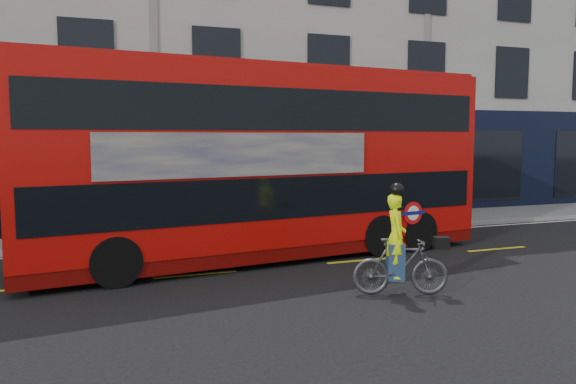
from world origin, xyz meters
TOP-DOWN VIEW (x-y plane):
  - ground at (0.00, 0.00)m, footprint 120.00×120.00m
  - pavement at (0.00, 6.50)m, footprint 60.00×3.00m
  - kerb at (0.00, 5.00)m, footprint 60.00×0.12m
  - building_terrace at (0.00, 12.94)m, footprint 50.00×10.07m
  - road_edge_line at (0.00, 4.70)m, footprint 58.00×0.10m
  - lane_dashes at (0.00, 1.50)m, footprint 58.00×0.12m
  - bus at (1.91, 2.67)m, footprint 11.65×4.06m
  - cyclist at (3.31, -1.35)m, footprint 1.86×1.09m

SIDE VIEW (x-z plane):
  - ground at x=0.00m, z-range 0.00..0.00m
  - road_edge_line at x=0.00m, z-range 0.00..0.01m
  - lane_dashes at x=0.00m, z-range 0.00..0.01m
  - pavement at x=0.00m, z-range 0.00..0.12m
  - kerb at x=0.00m, z-range 0.00..0.13m
  - cyclist at x=3.31m, z-range -0.35..1.76m
  - bus at x=1.91m, z-range 0.06..4.67m
  - building_terrace at x=0.00m, z-range -0.01..14.99m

